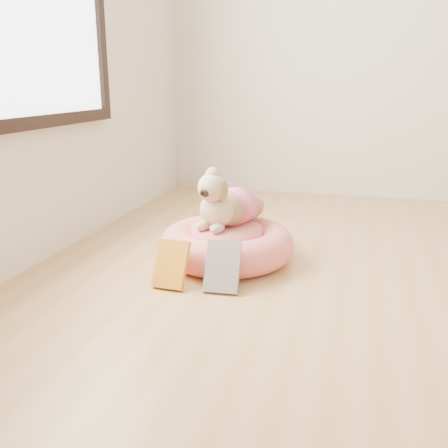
% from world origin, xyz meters
% --- Properties ---
extents(pet_bed, '(0.66, 0.66, 0.17)m').
position_xyz_m(pet_bed, '(-1.13, 0.61, 0.08)').
color(pet_bed, '#E15869').
rests_on(pet_bed, floor).
extents(dog, '(0.41, 0.49, 0.31)m').
position_xyz_m(dog, '(-1.14, 0.65, 0.32)').
color(dog, brown).
rests_on(dog, pet_bed).
extents(book_yellow, '(0.15, 0.13, 0.20)m').
position_xyz_m(book_yellow, '(-1.27, 0.23, 0.10)').
color(book_yellow, yellow).
rests_on(book_yellow, floor).
extents(book_white, '(0.15, 0.15, 0.20)m').
position_xyz_m(book_white, '(-1.05, 0.26, 0.10)').
color(book_white, white).
rests_on(book_white, floor).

